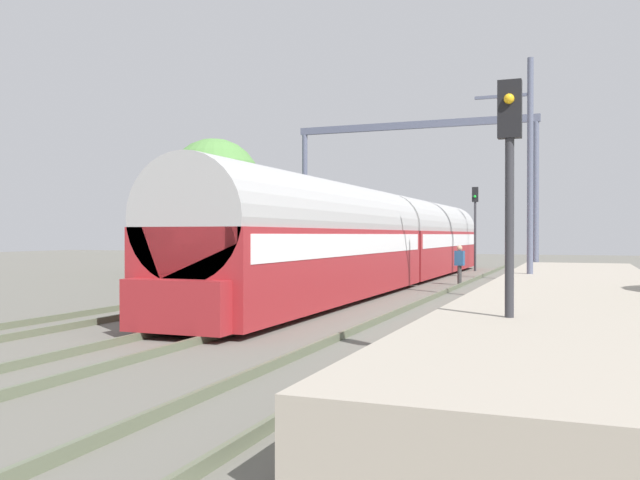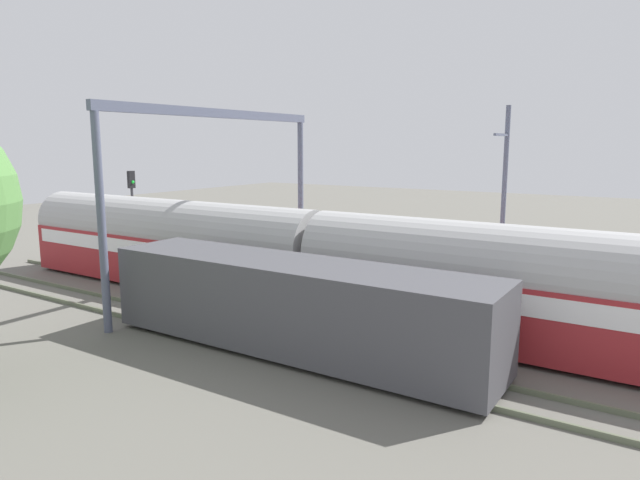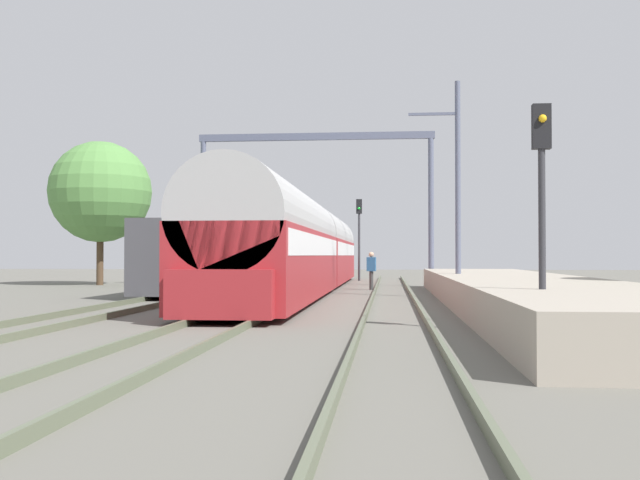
{
  "view_description": "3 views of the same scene",
  "coord_description": "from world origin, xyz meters",
  "px_view_note": "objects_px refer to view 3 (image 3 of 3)",
  "views": [
    {
      "loc": [
        7.8,
        -16.94,
        2.19
      ],
      "look_at": [
        0.0,
        3.25,
        2.02
      ],
      "focal_mm": 37.8,
      "sensor_mm": 36.0,
      "label": 1
    },
    {
      "loc": [
        -17.71,
        -0.12,
        6.41
      ],
      "look_at": [
        1.58,
        12.29,
        2.54
      ],
      "focal_mm": 31.73,
      "sensor_mm": 36.0,
      "label": 2
    },
    {
      "loc": [
        3.73,
        -20.95,
        1.57
      ],
      "look_at": [
        0.0,
        18.73,
        2.41
      ],
      "focal_mm": 40.97,
      "sensor_mm": 36.0,
      "label": 3
    }
  ],
  "objects_px": {
    "railway_signal_far": "(359,229)",
    "catenary_gantry": "(315,177)",
    "railway_signal_near": "(542,185)",
    "person_crossing": "(371,267)",
    "passenger_train": "(304,246)",
    "freight_car": "(210,258)"
  },
  "relations": [
    {
      "from": "freight_car",
      "to": "railway_signal_near",
      "type": "bearing_deg",
      "value": -56.09
    },
    {
      "from": "person_crossing",
      "to": "catenary_gantry",
      "type": "distance_m",
      "value": 6.64
    },
    {
      "from": "railway_signal_near",
      "to": "person_crossing",
      "type": "bearing_deg",
      "value": 101.69
    },
    {
      "from": "passenger_train",
      "to": "freight_car",
      "type": "xyz_separation_m",
      "value": [
        -3.88,
        -1.56,
        -0.5
      ]
    },
    {
      "from": "passenger_train",
      "to": "person_crossing",
      "type": "height_order",
      "value": "passenger_train"
    },
    {
      "from": "person_crossing",
      "to": "railway_signal_near",
      "type": "distance_m",
      "value": 19.0
    },
    {
      "from": "person_crossing",
      "to": "railway_signal_near",
      "type": "relative_size",
      "value": 0.38
    },
    {
      "from": "passenger_train",
      "to": "person_crossing",
      "type": "distance_m",
      "value": 3.28
    },
    {
      "from": "freight_car",
      "to": "person_crossing",
      "type": "height_order",
      "value": "freight_car"
    },
    {
      "from": "passenger_train",
      "to": "railway_signal_far",
      "type": "height_order",
      "value": "railway_signal_far"
    },
    {
      "from": "freight_car",
      "to": "railway_signal_near",
      "type": "height_order",
      "value": "railway_signal_near"
    },
    {
      "from": "railway_signal_far",
      "to": "passenger_train",
      "type": "bearing_deg",
      "value": -98.42
    },
    {
      "from": "freight_car",
      "to": "catenary_gantry",
      "type": "distance_m",
      "value": 8.6
    },
    {
      "from": "railway_signal_far",
      "to": "catenary_gantry",
      "type": "xyz_separation_m",
      "value": [
        -1.92,
        -8.05,
        2.37
      ]
    },
    {
      "from": "railway_signal_far",
      "to": "catenary_gantry",
      "type": "distance_m",
      "value": 8.61
    },
    {
      "from": "catenary_gantry",
      "to": "person_crossing",
      "type": "bearing_deg",
      "value": -52.26
    },
    {
      "from": "catenary_gantry",
      "to": "railway_signal_near",
      "type": "bearing_deg",
      "value": -73.11
    },
    {
      "from": "freight_car",
      "to": "catenary_gantry",
      "type": "height_order",
      "value": "catenary_gantry"
    },
    {
      "from": "person_crossing",
      "to": "catenary_gantry",
      "type": "bearing_deg",
      "value": 136.59
    },
    {
      "from": "passenger_train",
      "to": "railway_signal_far",
      "type": "xyz_separation_m",
      "value": [
        1.92,
        12.96,
        1.26
      ]
    },
    {
      "from": "railway_signal_far",
      "to": "freight_car",
      "type": "bearing_deg",
      "value": -111.76
    },
    {
      "from": "railway_signal_far",
      "to": "person_crossing",
      "type": "bearing_deg",
      "value": -85.03
    }
  ]
}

